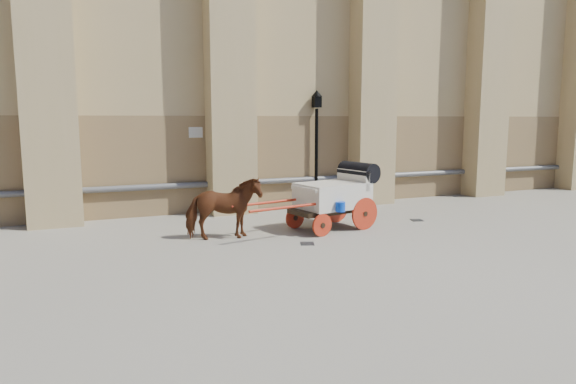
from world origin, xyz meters
name	(u,v)px	position (x,y,z in m)	size (l,w,h in m)	color
ground	(310,234)	(0.00, 0.00, 0.00)	(90.00, 90.00, 0.00)	#6C675A
horse	(224,209)	(-2.18, 0.26, 0.76)	(0.82, 1.79, 1.52)	brown
carriage	(337,193)	(0.95, 0.37, 0.94)	(4.10, 1.84, 1.74)	black
street_lamp	(316,145)	(2.00, 3.80, 2.06)	(0.36, 0.36, 3.85)	black
drain_grate_near	(307,244)	(-0.51, -0.95, 0.01)	(0.32, 0.32, 0.01)	black
drain_grate_far	(417,220)	(3.59, 0.40, 0.01)	(0.32, 0.32, 0.01)	black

